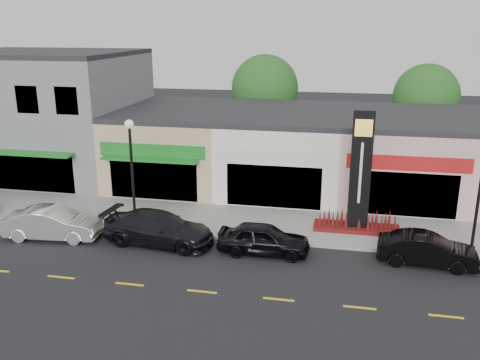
{
  "coord_description": "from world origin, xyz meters",
  "views": [
    {
      "loc": [
        1.9,
        -19.98,
        9.94
      ],
      "look_at": [
        -2.88,
        4.0,
        2.46
      ],
      "focal_mm": 38.0,
      "sensor_mm": 36.0,
      "label": 1
    }
  ],
  "objects": [
    {
      "name": "car_black_sedan",
      "position": [
        -1.18,
        0.93,
        0.71
      ],
      "size": [
        1.7,
        4.17,
        1.42
      ],
      "primitive_type": "imported",
      "rotation": [
        0.0,
        0.0,
        1.58
      ],
      "color": "black",
      "rests_on": "ground"
    },
    {
      "name": "shop_pink_w",
      "position": [
        5.5,
        11.47,
        2.4
      ],
      "size": [
        7.0,
        10.01,
        4.8
      ],
      "color": "#D1A29F",
      "rests_on": "ground"
    },
    {
      "name": "car_white_van",
      "position": [
        -11.47,
        0.63,
        0.76
      ],
      "size": [
        2.06,
        4.76,
        1.52
      ],
      "primitive_type": "imported",
      "rotation": [
        0.0,
        0.0,
        1.67
      ],
      "color": "silver",
      "rests_on": "ground"
    },
    {
      "name": "lamp_west_near",
      "position": [
        -8.0,
        2.5,
        3.48
      ],
      "size": [
        0.44,
        0.44,
        5.47
      ],
      "color": "black",
      "rests_on": "sidewalk"
    },
    {
      "name": "car_black_conv",
      "position": [
        5.89,
        1.18,
        0.69
      ],
      "size": [
        1.81,
        4.28,
        1.37
      ],
      "primitive_type": "imported",
      "rotation": [
        0.0,
        0.0,
        1.48
      ],
      "color": "black",
      "rests_on": "ground"
    },
    {
      "name": "building_grey_2story",
      "position": [
        -18.0,
        11.48,
        4.14
      ],
      "size": [
        12.0,
        10.95,
        8.3
      ],
      "color": "slate",
      "rests_on": "ground"
    },
    {
      "name": "curb",
      "position": [
        0.0,
        2.1,
        0.07
      ],
      "size": [
        52.0,
        0.2,
        0.15
      ],
      "primitive_type": "cube",
      "color": "gray",
      "rests_on": "ground"
    },
    {
      "name": "tree_rear_west",
      "position": [
        -4.0,
        19.5,
        5.22
      ],
      "size": [
        5.2,
        5.2,
        7.83
      ],
      "color": "#382619",
      "rests_on": "ground"
    },
    {
      "name": "tree_rear_mid",
      "position": [
        8.0,
        19.5,
        4.88
      ],
      "size": [
        4.8,
        4.8,
        7.29
      ],
      "color": "#382619",
      "rests_on": "ground"
    },
    {
      "name": "sidewalk",
      "position": [
        0.0,
        4.35,
        0.07
      ],
      "size": [
        52.0,
        4.3,
        0.15
      ],
      "primitive_type": "cube",
      "color": "gray",
      "rests_on": "ground"
    },
    {
      "name": "shop_cream",
      "position": [
        -1.5,
        11.47,
        2.4
      ],
      "size": [
        7.0,
        10.01,
        4.8
      ],
      "color": "white",
      "rests_on": "ground"
    },
    {
      "name": "car_dark_sedan",
      "position": [
        -6.21,
        1.03,
        0.77
      ],
      "size": [
        2.65,
        5.48,
        1.54
      ],
      "primitive_type": "imported",
      "rotation": [
        0.0,
        0.0,
        1.48
      ],
      "color": "black",
      "rests_on": "ground"
    },
    {
      "name": "pylon_sign",
      "position": [
        3.0,
        4.2,
        2.27
      ],
      "size": [
        4.2,
        1.3,
        6.0
      ],
      "color": "#500D0D",
      "rests_on": "sidewalk"
    },
    {
      "name": "ground",
      "position": [
        0.0,
        0.0,
        0.0
      ],
      "size": [
        120.0,
        120.0,
        0.0
      ],
      "primitive_type": "plane",
      "color": "black",
      "rests_on": "ground"
    },
    {
      "name": "shop_beige",
      "position": [
        -8.5,
        11.46,
        2.4
      ],
      "size": [
        7.0,
        10.85,
        4.8
      ],
      "color": "tan",
      "rests_on": "ground"
    }
  ]
}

